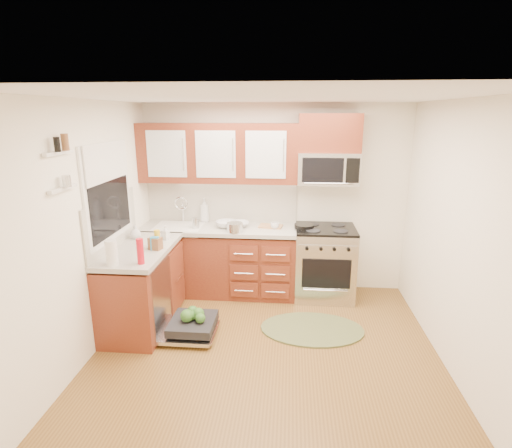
# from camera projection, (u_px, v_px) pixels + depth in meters

# --- Properties ---
(floor) EXTENTS (3.50, 3.50, 0.00)m
(floor) POSITION_uv_depth(u_px,v_px,m) (266.00, 355.00, 4.06)
(floor) COLOR brown
(floor) RESTS_ON ground
(ceiling) EXTENTS (3.50, 3.50, 0.00)m
(ceiling) POSITION_uv_depth(u_px,v_px,m) (267.00, 97.00, 3.39)
(ceiling) COLOR white
(ceiling) RESTS_ON ground
(wall_back) EXTENTS (3.50, 0.04, 2.50)m
(wall_back) POSITION_uv_depth(u_px,v_px,m) (274.00, 199.00, 5.40)
(wall_back) COLOR white
(wall_back) RESTS_ON ground
(wall_front) EXTENTS (3.50, 0.04, 2.50)m
(wall_front) POSITION_uv_depth(u_px,v_px,m) (245.00, 339.00, 2.04)
(wall_front) COLOR white
(wall_front) RESTS_ON ground
(wall_left) EXTENTS (0.04, 3.50, 2.50)m
(wall_left) POSITION_uv_depth(u_px,v_px,m) (87.00, 233.00, 3.87)
(wall_left) COLOR white
(wall_left) RESTS_ON ground
(wall_right) EXTENTS (0.04, 3.50, 2.50)m
(wall_right) POSITION_uv_depth(u_px,v_px,m) (461.00, 243.00, 3.58)
(wall_right) COLOR white
(wall_right) RESTS_ON ground
(base_cabinet_back) EXTENTS (2.05, 0.60, 0.85)m
(base_cabinet_back) POSITION_uv_depth(u_px,v_px,m) (219.00, 262.00, 5.40)
(base_cabinet_back) COLOR #5E1F15
(base_cabinet_back) RESTS_ON ground
(base_cabinet_left) EXTENTS (0.60, 1.25, 0.85)m
(base_cabinet_left) POSITION_uv_depth(u_px,v_px,m) (143.00, 289.00, 4.57)
(base_cabinet_left) COLOR #5E1F15
(base_cabinet_left) RESTS_ON ground
(countertop_back) EXTENTS (2.07, 0.64, 0.05)m
(countertop_back) POSITION_uv_depth(u_px,v_px,m) (218.00, 229.00, 5.26)
(countertop_back) COLOR #ACA99E
(countertop_back) RESTS_ON base_cabinet_back
(countertop_left) EXTENTS (0.64, 1.27, 0.05)m
(countertop_left) POSITION_uv_depth(u_px,v_px,m) (140.00, 250.00, 4.44)
(countertop_left) COLOR #ACA99E
(countertop_left) RESTS_ON base_cabinet_left
(backsplash_back) EXTENTS (2.05, 0.02, 0.57)m
(backsplash_back) POSITION_uv_depth(u_px,v_px,m) (221.00, 201.00, 5.46)
(backsplash_back) COLOR #BCB8A9
(backsplash_back) RESTS_ON ground
(backsplash_left) EXTENTS (0.02, 1.25, 0.57)m
(backsplash_left) POSITION_uv_depth(u_px,v_px,m) (112.00, 223.00, 4.38)
(backsplash_left) COLOR #BCB8A9
(backsplash_left) RESTS_ON ground
(upper_cabinets) EXTENTS (2.05, 0.35, 0.75)m
(upper_cabinets) POSITION_uv_depth(u_px,v_px,m) (218.00, 153.00, 5.13)
(upper_cabinets) COLOR #5E1F15
(upper_cabinets) RESTS_ON ground
(cabinet_over_mw) EXTENTS (0.76, 0.35, 0.47)m
(cabinet_over_mw) POSITION_uv_depth(u_px,v_px,m) (330.00, 133.00, 4.94)
(cabinet_over_mw) COLOR #5E1F15
(cabinet_over_mw) RESTS_ON ground
(range) EXTENTS (0.76, 0.64, 0.95)m
(range) POSITION_uv_depth(u_px,v_px,m) (324.00, 262.00, 5.25)
(range) COLOR silver
(range) RESTS_ON ground
(microwave) EXTENTS (0.76, 0.38, 0.40)m
(microwave) POSITION_uv_depth(u_px,v_px,m) (328.00, 168.00, 5.03)
(microwave) COLOR silver
(microwave) RESTS_ON ground
(sink) EXTENTS (0.62, 0.50, 0.26)m
(sink) POSITION_uv_depth(u_px,v_px,m) (179.00, 235.00, 5.31)
(sink) COLOR white
(sink) RESTS_ON ground
(dishwasher) EXTENTS (0.70, 0.60, 0.20)m
(dishwasher) POSITION_uv_depth(u_px,v_px,m) (190.00, 327.00, 4.39)
(dishwasher) COLOR silver
(dishwasher) RESTS_ON ground
(window) EXTENTS (0.03, 1.05, 1.05)m
(window) POSITION_uv_depth(u_px,v_px,m) (108.00, 193.00, 4.27)
(window) COLOR white
(window) RESTS_ON ground
(window_blind) EXTENTS (0.02, 0.96, 0.40)m
(window_blind) POSITION_uv_depth(u_px,v_px,m) (107.00, 162.00, 4.18)
(window_blind) COLOR white
(window_blind) RESTS_ON ground
(shelf_upper) EXTENTS (0.04, 0.40, 0.03)m
(shelf_upper) POSITION_uv_depth(u_px,v_px,m) (58.00, 153.00, 3.32)
(shelf_upper) COLOR white
(shelf_upper) RESTS_ON ground
(shelf_lower) EXTENTS (0.04, 0.40, 0.03)m
(shelf_lower) POSITION_uv_depth(u_px,v_px,m) (63.00, 188.00, 3.40)
(shelf_lower) COLOR white
(shelf_lower) RESTS_ON ground
(rug) EXTENTS (1.24, 0.88, 0.02)m
(rug) POSITION_uv_depth(u_px,v_px,m) (312.00, 329.00, 4.52)
(rug) COLOR olive
(rug) RESTS_ON ground
(skillet) EXTENTS (0.31, 0.31, 0.05)m
(skillet) POSITION_uv_depth(u_px,v_px,m) (304.00, 226.00, 5.11)
(skillet) COLOR black
(skillet) RESTS_ON range
(stock_pot) EXTENTS (0.26, 0.26, 0.12)m
(stock_pot) POSITION_uv_depth(u_px,v_px,m) (235.00, 228.00, 5.01)
(stock_pot) COLOR silver
(stock_pot) RESTS_ON countertop_back
(cutting_board) EXTENTS (0.32, 0.24, 0.02)m
(cutting_board) POSITION_uv_depth(u_px,v_px,m) (271.00, 226.00, 5.25)
(cutting_board) COLOR #AA834D
(cutting_board) RESTS_ON countertop_back
(canister) EXTENTS (0.09, 0.09, 0.15)m
(canister) POSITION_uv_depth(u_px,v_px,m) (196.00, 223.00, 5.16)
(canister) COLOR silver
(canister) RESTS_ON countertop_back
(paper_towel_roll) EXTENTS (0.14, 0.14, 0.25)m
(paper_towel_roll) POSITION_uv_depth(u_px,v_px,m) (112.00, 253.00, 3.91)
(paper_towel_roll) COLOR white
(paper_towel_roll) RESTS_ON countertop_left
(mustard_bottle) EXTENTS (0.08, 0.08, 0.20)m
(mustard_bottle) POSITION_uv_depth(u_px,v_px,m) (157.00, 239.00, 4.43)
(mustard_bottle) COLOR yellow
(mustard_bottle) RESTS_ON countertop_left
(red_bottle) EXTENTS (0.08, 0.08, 0.26)m
(red_bottle) POSITION_uv_depth(u_px,v_px,m) (140.00, 251.00, 3.93)
(red_bottle) COLOR red
(red_bottle) RESTS_ON countertop_left
(wooden_box) EXTENTS (0.15, 0.13, 0.13)m
(wooden_box) POSITION_uv_depth(u_px,v_px,m) (155.00, 243.00, 4.37)
(wooden_box) COLOR brown
(wooden_box) RESTS_ON countertop_left
(blue_carton) EXTENTS (0.10, 0.07, 0.15)m
(blue_carton) POSITION_uv_depth(u_px,v_px,m) (155.00, 243.00, 4.36)
(blue_carton) COLOR teal
(blue_carton) RESTS_ON countertop_left
(bowl_a) EXTENTS (0.32, 0.32, 0.07)m
(bowl_a) POSITION_uv_depth(u_px,v_px,m) (239.00, 224.00, 5.26)
(bowl_a) COLOR #999999
(bowl_a) RESTS_ON countertop_back
(bowl_b) EXTENTS (0.35, 0.35, 0.08)m
(bowl_b) POSITION_uv_depth(u_px,v_px,m) (226.00, 224.00, 5.23)
(bowl_b) COLOR #999999
(bowl_b) RESTS_ON countertop_back
(cup) EXTENTS (0.13, 0.13, 0.09)m
(cup) POSITION_uv_depth(u_px,v_px,m) (275.00, 225.00, 5.16)
(cup) COLOR #999999
(cup) RESTS_ON countertop_back
(soap_bottle_a) EXTENTS (0.14, 0.14, 0.33)m
(soap_bottle_a) POSITION_uv_depth(u_px,v_px,m) (204.00, 210.00, 5.46)
(soap_bottle_a) COLOR #999999
(soap_bottle_a) RESTS_ON countertop_back
(soap_bottle_b) EXTENTS (0.10, 0.10, 0.17)m
(soap_bottle_b) POSITION_uv_depth(u_px,v_px,m) (165.00, 233.00, 4.71)
(soap_bottle_b) COLOR #999999
(soap_bottle_b) RESTS_ON countertop_left
(soap_bottle_c) EXTENTS (0.16, 0.16, 0.16)m
(soap_bottle_c) POSITION_uv_depth(u_px,v_px,m) (135.00, 232.00, 4.75)
(soap_bottle_c) COLOR #999999
(soap_bottle_c) RESTS_ON countertop_left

